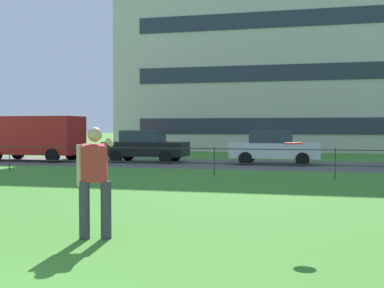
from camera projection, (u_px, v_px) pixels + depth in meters
street_strip at (238, 164)px, 22.32m from camera, size 80.00×6.02×0.01m
park_fence at (214, 157)px, 16.74m from camera, size 39.89×0.04×1.00m
person_thrower at (95, 179)px, 7.32m from camera, size 0.49×0.87×1.68m
frisbee at (293, 143)px, 7.34m from camera, size 0.34×0.34×0.03m
panel_van_right at (33, 136)px, 24.65m from camera, size 5.05×2.21×2.24m
car_black_center at (145, 146)px, 23.74m from camera, size 4.00×1.82×1.54m
car_white_left at (274, 147)px, 22.25m from camera, size 4.03×1.88×1.54m
apartment_building_background at (298, 36)px, 39.85m from camera, size 26.09×15.80×18.24m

